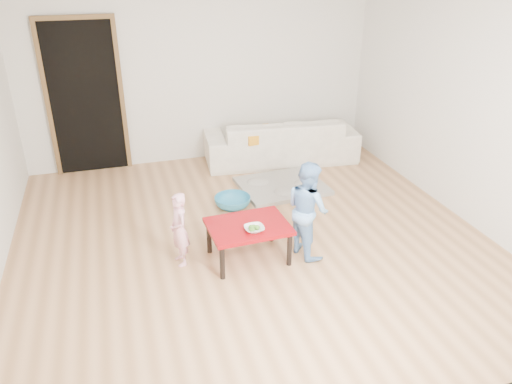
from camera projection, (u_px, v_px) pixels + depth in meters
name	position (u px, v px, depth m)	size (l,w,h in m)	color
floor	(251.00, 238.00, 5.46)	(5.00, 5.00, 0.01)	#9E6E43
back_wall	(201.00, 71.00, 7.04)	(5.00, 0.02, 2.60)	silver
right_wall	(466.00, 104.00, 5.54)	(0.02, 5.00, 2.60)	silver
doorway	(85.00, 99.00, 6.73)	(1.02, 0.08, 2.11)	brown
sofa	(280.00, 139.00, 7.36)	(2.20, 0.86, 0.64)	white
cushion	(259.00, 134.00, 7.05)	(0.50, 0.44, 0.13)	#FAA11B
red_table	(248.00, 242.00, 5.01)	(0.79, 0.59, 0.39)	maroon
bowl	(254.00, 229.00, 4.80)	(0.19, 0.19, 0.05)	white
broccoli	(254.00, 228.00, 4.80)	(0.12, 0.12, 0.06)	#2D5919
child_pink	(179.00, 230.00, 4.86)	(0.28, 0.18, 0.76)	pink
child_blue	(308.00, 209.00, 4.99)	(0.49, 0.38, 1.01)	#6190E2
basin	(233.00, 202.00, 6.08)	(0.44, 0.44, 0.14)	teal
blanket	(282.00, 186.00, 6.59)	(1.08, 0.90, 0.05)	#9D988B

